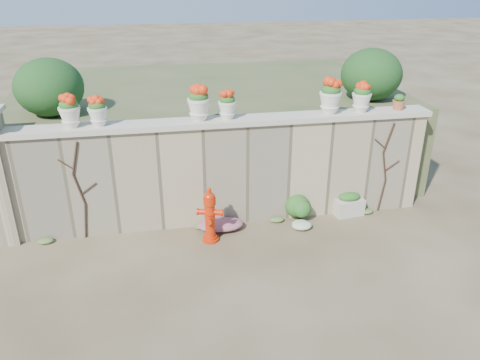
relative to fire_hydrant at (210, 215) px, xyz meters
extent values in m
plane|color=#493924|center=(0.40, -1.04, -0.54)|extent=(80.00, 80.00, 0.00)
cube|color=tan|center=(0.40, 0.76, 0.46)|extent=(8.00, 0.40, 2.00)
cube|color=beige|center=(0.40, 0.76, 1.51)|extent=(8.10, 0.52, 0.10)
cube|color=#384C23|center=(0.40, 3.96, 0.46)|extent=(9.00, 6.00, 2.00)
ellipsoid|color=#143814|center=(-2.80, 1.96, 2.01)|extent=(1.30, 1.30, 1.10)
ellipsoid|color=#143814|center=(3.80, 1.96, 2.01)|extent=(1.30, 1.30, 1.10)
cylinder|color=black|center=(-2.26, 0.54, -0.19)|extent=(0.12, 0.04, 0.70)
cylinder|color=black|center=(-2.29, 0.54, 0.46)|extent=(0.17, 0.04, 0.61)
cylinder|color=black|center=(-2.28, 0.54, 1.06)|extent=(0.18, 0.04, 0.61)
cylinder|color=black|center=(-2.12, 0.54, 0.46)|extent=(0.30, 0.02, 0.22)
cylinder|color=black|center=(-2.45, 0.54, 0.96)|extent=(0.25, 0.02, 0.21)
cylinder|color=black|center=(3.64, 0.54, -0.19)|extent=(0.12, 0.04, 0.70)
cylinder|color=black|center=(3.61, 0.54, 0.46)|extent=(0.17, 0.04, 0.61)
cylinder|color=black|center=(3.62, 0.54, 1.06)|extent=(0.18, 0.04, 0.61)
cylinder|color=black|center=(3.78, 0.54, 0.46)|extent=(0.30, 0.02, 0.22)
cylinder|color=black|center=(3.45, 0.54, 0.96)|extent=(0.25, 0.02, 0.21)
cylinder|color=red|center=(0.00, 0.00, -0.51)|extent=(0.30, 0.30, 0.05)
cylinder|color=red|center=(0.00, 0.00, -0.11)|extent=(0.18, 0.18, 0.67)
cylinder|color=red|center=(0.00, 0.00, 0.06)|extent=(0.23, 0.23, 0.04)
cylinder|color=red|center=(0.00, 0.00, 0.28)|extent=(0.23, 0.23, 0.13)
ellipsoid|color=red|center=(0.00, 0.00, 0.39)|extent=(0.21, 0.21, 0.15)
cylinder|color=red|center=(0.00, 0.00, 0.48)|extent=(0.08, 0.08, 0.11)
cylinder|color=red|center=(-0.15, 0.04, 0.06)|extent=(0.18, 0.14, 0.11)
cylinder|color=red|center=(0.15, -0.04, 0.06)|extent=(0.18, 0.14, 0.11)
cylinder|color=red|center=(-0.03, -0.11, -0.05)|extent=(0.12, 0.13, 0.10)
cube|color=beige|center=(2.91, 0.51, -0.37)|extent=(0.62, 0.41, 0.34)
ellipsoid|color=#1E5119|center=(2.91, 0.51, -0.14)|extent=(0.48, 0.33, 0.18)
ellipsoid|color=#1E5119|center=(1.86, 0.44, -0.22)|extent=(0.68, 0.61, 0.64)
ellipsoid|color=#CF2981|center=(0.16, 0.42, -0.40)|extent=(1.03, 0.68, 0.27)
ellipsoid|color=white|center=(1.81, 0.15, -0.45)|extent=(0.49, 0.39, 0.18)
ellipsoid|color=#1E5119|center=(-2.29, 0.76, 1.96)|extent=(0.32, 0.32, 0.19)
ellipsoid|color=red|center=(-2.29, 0.76, 2.04)|extent=(0.28, 0.28, 0.20)
ellipsoid|color=#1E5119|center=(-1.82, 0.76, 1.93)|extent=(0.29, 0.29, 0.18)
ellipsoid|color=red|center=(-1.82, 0.76, 2.00)|extent=(0.26, 0.26, 0.18)
ellipsoid|color=#1E5119|center=(-0.06, 0.76, 2.01)|extent=(0.36, 0.36, 0.21)
ellipsoid|color=red|center=(-0.06, 0.76, 2.10)|extent=(0.31, 0.31, 0.22)
ellipsoid|color=#1E5119|center=(0.46, 0.76, 1.92)|extent=(0.29, 0.29, 0.17)
ellipsoid|color=red|center=(0.46, 0.76, 1.99)|extent=(0.25, 0.25, 0.18)
ellipsoid|color=#1E5119|center=(2.43, 0.76, 2.01)|extent=(0.36, 0.36, 0.22)
ellipsoid|color=red|center=(2.43, 0.76, 2.11)|extent=(0.32, 0.32, 0.23)
ellipsoid|color=#1E5119|center=(3.06, 0.76, 1.96)|extent=(0.32, 0.32, 0.19)
ellipsoid|color=red|center=(3.06, 0.76, 2.04)|extent=(0.28, 0.28, 0.20)
ellipsoid|color=#1E5119|center=(3.85, 0.76, 1.79)|extent=(0.20, 0.20, 0.14)
camera|label=1|loc=(-0.83, -7.45, 4.07)|focal=35.00mm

